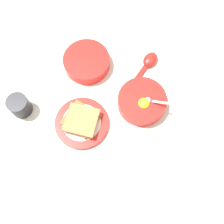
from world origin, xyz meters
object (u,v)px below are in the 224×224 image
object	(u,v)px
toast_sandwich	(81,120)
drinking_cup	(19,105)
egg_bowl	(142,102)
toast_plate	(82,123)
soup_spoon	(148,62)
congee_bowl	(87,62)

from	to	relation	value
toast_sandwich	drinking_cup	xyz separation A→B (m)	(-0.06, 0.20, 0.00)
egg_bowl	toast_plate	xyz separation A→B (m)	(-0.16, 0.14, -0.02)
soup_spoon	drinking_cup	distance (m)	0.47
soup_spoon	congee_bowl	xyz separation A→B (m)	(-0.11, 0.19, 0.01)
toast_plate	congee_bowl	size ratio (longest dim) A/B	1.09
soup_spoon	congee_bowl	distance (m)	0.22
toast_sandwich	congee_bowl	xyz separation A→B (m)	(0.19, 0.10, -0.01)
egg_bowl	toast_plate	distance (m)	0.21
drinking_cup	egg_bowl	bearing A→B (deg)	-57.23
egg_bowl	congee_bowl	bearing A→B (deg)	81.20
toast_plate	soup_spoon	world-z (taller)	soup_spoon
toast_plate	congee_bowl	distance (m)	0.22
toast_sandwich	soup_spoon	world-z (taller)	toast_sandwich
toast_sandwich	soup_spoon	bearing A→B (deg)	-15.57
congee_bowl	drinking_cup	size ratio (longest dim) A/B	2.38
toast_plate	toast_sandwich	size ratio (longest dim) A/B	1.45
toast_sandwich	congee_bowl	distance (m)	0.22
egg_bowl	toast_sandwich	world-z (taller)	egg_bowl
soup_spoon	toast_plate	bearing A→B (deg)	164.85
toast_plate	toast_sandwich	world-z (taller)	toast_sandwich
toast_plate	drinking_cup	size ratio (longest dim) A/B	2.59
toast_sandwich	drinking_cup	bearing A→B (deg)	106.99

